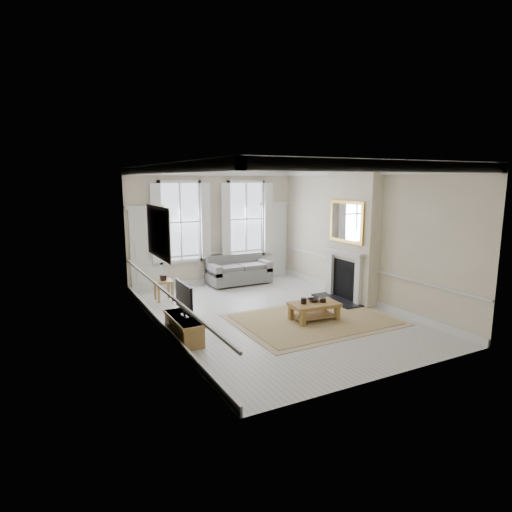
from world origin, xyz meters
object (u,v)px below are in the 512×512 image
sofa (238,272)px  coffee_table (314,306)px  side_table (163,284)px  tv_stand (184,328)px

sofa → coffee_table: bearing=-89.5°
side_table → coffee_table: size_ratio=0.47×
side_table → sofa: bearing=16.6°
coffee_table → sofa: bearing=95.4°
sofa → tv_stand: size_ratio=1.45×
side_table → coffee_table: (2.53, -3.13, -0.10)m
sofa → tv_stand: sofa is taller
coffee_table → tv_stand: size_ratio=0.89×
coffee_table → side_table: bearing=133.8°
side_table → coffee_table: bearing=-51.1°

